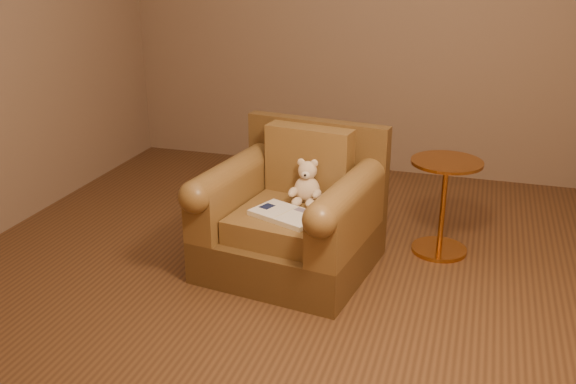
% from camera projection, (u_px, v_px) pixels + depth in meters
% --- Properties ---
extents(floor, '(4.00, 4.00, 0.00)m').
position_uv_depth(floor, '(289.00, 271.00, 3.80)').
color(floor, '#56351D').
rests_on(floor, ground).
extents(armchair, '(1.02, 0.98, 0.82)m').
position_uv_depth(armchair, '(293.00, 216.00, 3.76)').
color(armchair, brown).
rests_on(armchair, floor).
extents(teddy_bear, '(0.19, 0.21, 0.26)m').
position_uv_depth(teddy_bear, '(307.00, 186.00, 3.74)').
color(teddy_bear, beige).
rests_on(teddy_bear, armchair).
extents(guidebook, '(0.44, 0.35, 0.03)m').
position_uv_depth(guidebook, '(286.00, 215.00, 3.56)').
color(guidebook, beige).
rests_on(guidebook, armchair).
extents(side_table, '(0.43, 0.43, 0.60)m').
position_uv_depth(side_table, '(443.00, 204.00, 3.93)').
color(side_table, '#BE7B34').
rests_on(side_table, floor).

